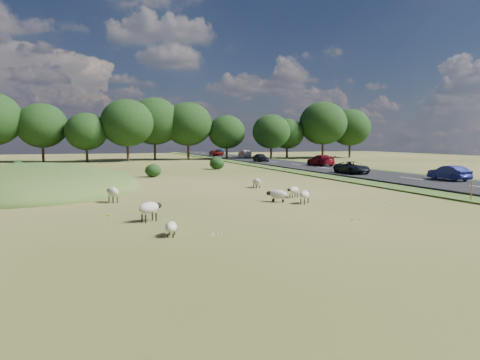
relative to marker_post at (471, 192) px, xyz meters
name	(u,v)px	position (x,y,z in m)	size (l,w,h in m)	color
ground	(172,177)	(-14.28, 23.91, -0.60)	(160.00, 160.00, 0.00)	#44531A
mound	(34,189)	(-26.28, 15.91, -0.60)	(16.00, 20.00, 4.00)	#33561E
road	(302,166)	(5.72, 33.91, -0.47)	(8.00, 150.00, 0.25)	black
treeline	(132,124)	(-15.34, 59.35, 5.97)	(96.28, 14.66, 11.70)	black
shrubs	(145,166)	(-16.23, 30.90, 0.13)	(25.09, 11.74, 1.59)	black
marker_post	(471,192)	(0.00, 0.00, 0.00)	(0.06, 0.06, 1.20)	#D8590C
sheep_0	(305,195)	(-10.07, 2.48, -0.05)	(1.07, 0.95, 0.79)	#BEB19D
sheep_1	(113,192)	(-20.82, 6.68, 0.05)	(0.90, 1.33, 0.93)	#BEB19D
sheep_2	(171,227)	(-19.02, -3.53, -0.23)	(0.66, 1.06, 0.59)	#BEB19D
sheep_3	(278,194)	(-11.30, 3.67, -0.13)	(1.25, 1.14, 0.75)	#BEB19D
sheep_4	(257,182)	(-9.71, 11.36, -0.13)	(0.57, 1.28, 0.75)	#BEB19D
sheep_5	(293,190)	(-9.50, 5.19, -0.10)	(1.04, 0.70, 0.72)	#BEB19D
sheep_6	(150,208)	(-19.45, -0.21, 0.05)	(1.29, 1.04, 0.92)	#BEB19D
car_0	(216,153)	(3.82, 71.97, 0.31)	(2.20, 4.78, 1.33)	maroon
car_1	(219,152)	(7.62, 82.90, 0.26)	(1.71, 4.21, 1.22)	navy
car_2	(449,173)	(7.62, 9.45, 0.29)	(1.36, 3.89, 1.28)	navy
car_3	(245,154)	(7.62, 63.62, 0.36)	(1.51, 4.32, 1.42)	#ABAEB3
car_4	(261,157)	(3.82, 44.92, 0.32)	(1.59, 3.95, 1.35)	black
car_5	(352,168)	(3.82, 18.68, 0.28)	(2.08, 4.52, 1.25)	black
car_7	(321,160)	(7.62, 32.06, 0.39)	(2.07, 5.09, 1.48)	maroon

